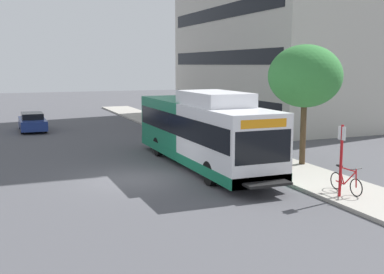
{
  "coord_description": "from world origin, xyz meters",
  "views": [
    {
      "loc": [
        -5.09,
        -19.26,
        4.84
      ],
      "look_at": [
        2.88,
        0.44,
        1.6
      ],
      "focal_mm": 44.53,
      "sensor_mm": 36.0,
      "label": 1
    }
  ],
  "objects": [
    {
      "name": "parked_car_far_lane",
      "position": [
        -2.95,
        17.41,
        0.66
      ],
      "size": [
        1.8,
        4.5,
        1.33
      ],
      "color": "navy",
      "rests_on": "ground"
    },
    {
      "name": "transit_bus",
      "position": [
        3.76,
        1.35,
        1.7
      ],
      "size": [
        2.58,
        12.25,
        3.65
      ],
      "color": "white",
      "rests_on": "ground"
    },
    {
      "name": "street_tree_near_stop",
      "position": [
        8.15,
        -0.56,
        4.29
      ],
      "size": [
        3.43,
        3.43,
        5.63
      ],
      "color": "#4C3823",
      "rests_on": "sidewalk_curb"
    },
    {
      "name": "bicycle_parked",
      "position": [
        6.6,
        -5.53,
        0.56
      ],
      "size": [
        0.52,
        1.76,
        1.02
      ],
      "color": "black",
      "rests_on": "sidewalk_curb"
    },
    {
      "name": "bus_stop_sign_pole",
      "position": [
        6.07,
        -5.84,
        1.65
      ],
      "size": [
        0.1,
        0.36,
        2.6
      ],
      "color": "red",
      "rests_on": "sidewalk_curb"
    },
    {
      "name": "sidewalk_curb",
      "position": [
        7.0,
        6.0,
        0.07
      ],
      "size": [
        3.0,
        56.0,
        0.14
      ],
      "primitive_type": "cube",
      "color": "#A8A399",
      "rests_on": "ground"
    },
    {
      "name": "ground_plane",
      "position": [
        0.0,
        8.0,
        0.0
      ],
      "size": [
        120.0,
        120.0,
        0.0
      ],
      "primitive_type": "plane",
      "color": "#4C4C51"
    }
  ]
}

